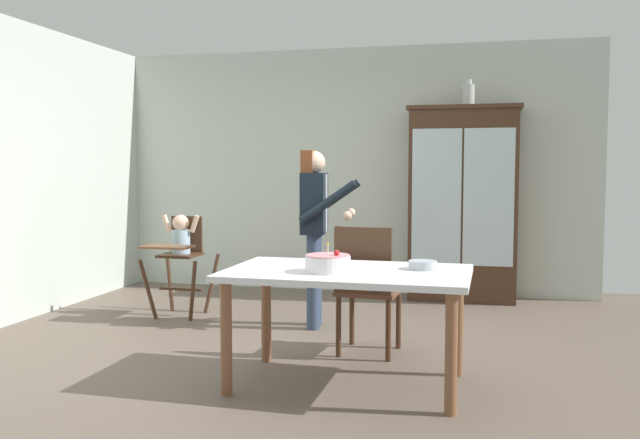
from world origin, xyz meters
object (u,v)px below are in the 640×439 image
object	(u,v)px
ceramic_vase	(468,94)
adult_person	(315,216)
dining_table	(347,284)
serving_bowl	(423,265)
dining_chair_far_side	(366,281)
high_chair_with_toddler	(180,246)
birthday_cake	(328,263)
china_cabinet	(463,203)

from	to	relation	value
ceramic_vase	adult_person	size ratio (longest dim) A/B	0.18
adult_person	dining_table	size ratio (longest dim) A/B	1.00
serving_bowl	dining_chair_far_side	bearing A→B (deg)	129.74
high_chair_with_toddler	dining_table	xyz separation A→B (m)	(1.90, -1.62, -0.01)
dining_table	ceramic_vase	bearing A→B (deg)	77.50
ceramic_vase	dining_table	world-z (taller)	ceramic_vase
adult_person	dining_table	world-z (taller)	adult_person
ceramic_vase	birthday_cake	xyz separation A→B (m)	(-0.77, -3.12, -1.34)
china_cabinet	dining_table	bearing A→B (deg)	-101.85
high_chair_with_toddler	adult_person	size ratio (longest dim) A/B	0.62
serving_bowl	ceramic_vase	bearing A→B (deg)	85.86
high_chair_with_toddler	dining_chair_far_side	bearing A→B (deg)	-26.24
china_cabinet	birthday_cake	world-z (taller)	china_cabinet
adult_person	dining_table	distance (m)	1.61
china_cabinet	dining_chair_far_side	world-z (taller)	china_cabinet
birthday_cake	dining_chair_far_side	bearing A→B (deg)	82.30
dining_table	birthday_cake	xyz separation A→B (m)	(-0.10, -0.12, 0.15)
high_chair_with_toddler	serving_bowl	world-z (taller)	high_chair_with_toddler
ceramic_vase	dining_chair_far_side	xyz separation A→B (m)	(-0.66, -2.33, -1.58)
adult_person	serving_bowl	size ratio (longest dim) A/B	8.50
china_cabinet	birthday_cake	bearing A→B (deg)	-103.20
china_cabinet	dining_chair_far_side	size ratio (longest dim) A/B	2.10
ceramic_vase	high_chair_with_toddler	xyz separation A→B (m)	(-2.57, -1.38, -1.48)
dining_chair_far_side	adult_person	bearing A→B (deg)	-49.37
china_cabinet	ceramic_vase	distance (m)	1.12
china_cabinet	serving_bowl	world-z (taller)	china_cabinet
ceramic_vase	high_chair_with_toddler	distance (m)	3.27
adult_person	birthday_cake	size ratio (longest dim) A/B	5.47
adult_person	dining_table	xyz separation A→B (m)	(0.57, -1.47, -0.32)
high_chair_with_toddler	birthday_cake	bearing A→B (deg)	-43.89
high_chair_with_toddler	serving_bowl	size ratio (longest dim) A/B	5.28
adult_person	high_chair_with_toddler	bearing A→B (deg)	77.34
adult_person	serving_bowl	bearing A→B (deg)	-148.62
china_cabinet	serving_bowl	bearing A→B (deg)	-93.42
china_cabinet	adult_person	size ratio (longest dim) A/B	1.32
china_cabinet	high_chair_with_toddler	bearing A→B (deg)	-151.41
ceramic_vase	birthday_cake	size ratio (longest dim) A/B	0.96
ceramic_vase	dining_table	xyz separation A→B (m)	(-0.67, -3.01, -1.49)
china_cabinet	adult_person	world-z (taller)	china_cabinet
high_chair_with_toddler	serving_bowl	distance (m)	2.79
ceramic_vase	birthday_cake	world-z (taller)	ceramic_vase
dining_table	high_chair_with_toddler	bearing A→B (deg)	139.57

